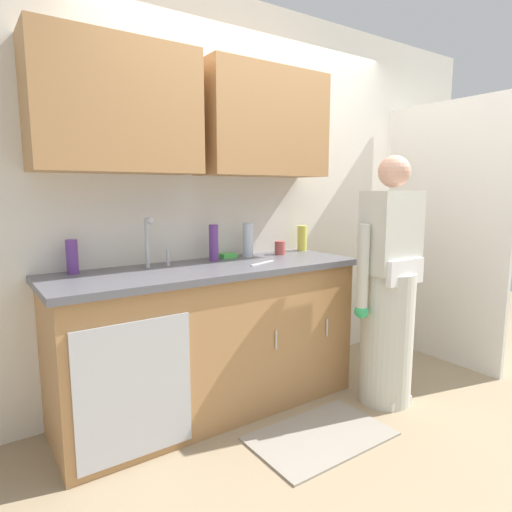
% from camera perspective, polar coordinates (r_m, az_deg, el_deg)
% --- Properties ---
extents(ground_plane, '(9.00, 9.00, 0.00)m').
position_cam_1_polar(ground_plane, '(2.83, 12.34, -21.33)').
color(ground_plane, '#998466').
extents(kitchen_wall_with_uppers, '(4.80, 0.44, 2.70)m').
position_cam_1_polar(kitchen_wall_with_uppers, '(3.14, -2.14, 9.89)').
color(kitchen_wall_with_uppers, silver).
rests_on(kitchen_wall_with_uppers, ground).
extents(closet_door_panel, '(0.04, 1.10, 2.10)m').
position_cam_1_polar(closet_door_panel, '(3.88, 23.24, 2.67)').
color(closet_door_panel, silver).
rests_on(closet_door_panel, ground).
extents(counter_cabinet, '(1.90, 0.62, 0.90)m').
position_cam_1_polar(counter_cabinet, '(2.84, -5.95, -11.12)').
color(counter_cabinet, '#B27F4C').
rests_on(counter_cabinet, ground).
extents(countertop, '(1.96, 0.66, 0.04)m').
position_cam_1_polar(countertop, '(2.72, -6.06, -1.72)').
color(countertop, '#595960').
rests_on(countertop, counter_cabinet).
extents(sink, '(0.50, 0.36, 0.35)m').
position_cam_1_polar(sink, '(2.59, -12.00, -2.23)').
color(sink, '#B7BABF').
rests_on(sink, counter_cabinet).
extents(person_at_sink, '(0.55, 0.34, 1.62)m').
position_cam_1_polar(person_at_sink, '(2.99, 16.90, -5.56)').
color(person_at_sink, white).
rests_on(person_at_sink, ground).
extents(floor_mat, '(0.80, 0.50, 0.01)m').
position_cam_1_polar(floor_mat, '(2.74, 8.39, -22.25)').
color(floor_mat, gray).
rests_on(floor_mat, ground).
extents(bottle_water_short, '(0.06, 0.06, 0.19)m').
position_cam_1_polar(bottle_water_short, '(2.64, -22.91, -0.09)').
color(bottle_water_short, '#66388C').
rests_on(bottle_water_short, countertop).
extents(bottle_cleaner_spray, '(0.06, 0.06, 0.24)m').
position_cam_1_polar(bottle_cleaner_spray, '(2.90, -5.56, 1.74)').
color(bottle_cleaner_spray, '#66388C').
rests_on(bottle_cleaner_spray, countertop).
extents(bottle_water_tall, '(0.07, 0.07, 0.24)m').
position_cam_1_polar(bottle_water_tall, '(3.06, -1.07, 2.11)').
color(bottle_water_tall, silver).
rests_on(bottle_water_tall, countertop).
extents(bottle_dish_liquid, '(0.07, 0.07, 0.19)m').
position_cam_1_polar(bottle_dish_liquid, '(3.39, 6.04, 2.33)').
color(bottle_dish_liquid, '#D8D14C').
rests_on(bottle_dish_liquid, countertop).
extents(cup_by_sink, '(0.08, 0.08, 0.10)m').
position_cam_1_polar(cup_by_sink, '(3.18, 3.14, 1.09)').
color(cup_by_sink, '#B24C47').
rests_on(cup_by_sink, countertop).
extents(knife_on_counter, '(0.23, 0.11, 0.01)m').
position_cam_1_polar(knife_on_counter, '(2.79, 0.80, -0.92)').
color(knife_on_counter, silver).
rests_on(knife_on_counter, countertop).
extents(sponge, '(0.11, 0.07, 0.03)m').
position_cam_1_polar(sponge, '(3.03, -3.65, 0.05)').
color(sponge, '#4CBF4C').
rests_on(sponge, countertop).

